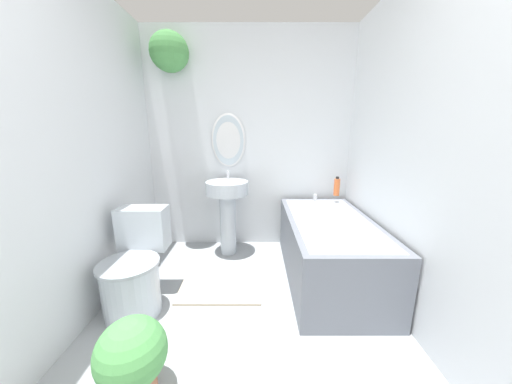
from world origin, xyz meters
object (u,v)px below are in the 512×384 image
Objects in this scene: pedestal_sink at (227,203)px; shampoo_bottle at (336,187)px; toilet at (135,270)px; bathtub at (328,247)px; potted_plant at (132,357)px.

pedestal_sink is 4.41× the size of shampoo_bottle.
bathtub is (1.58, 0.40, -0.01)m from toilet.
bathtub is at bearing 41.16° from potted_plant.
potted_plant is (-1.27, -1.11, -0.05)m from bathtub.
toilet is at bearing 113.24° from potted_plant.
potted_plant is at bearing -131.66° from shampoo_bottle.
toilet reaches higher than bathtub.
pedestal_sink is at bearing 79.25° from potted_plant.
pedestal_sink is at bearing 55.75° from toilet.
pedestal_sink reaches higher than potted_plant.
shampoo_bottle is at bearing 48.34° from potted_plant.
pedestal_sink is 1.20m from shampoo_bottle.
potted_plant is (0.31, -0.71, -0.06)m from toilet.
potted_plant is (-0.31, -1.61, -0.32)m from pedestal_sink.
bathtub is at bearing -111.11° from shampoo_bottle.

